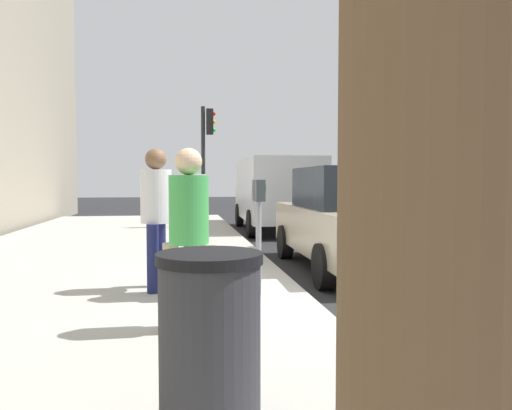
{
  "coord_description": "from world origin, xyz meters",
  "views": [
    {
      "loc": [
        -6.2,
        1.6,
        1.56
      ],
      "look_at": [
        0.01,
        0.63,
        1.24
      ],
      "focal_mm": 35.15,
      "sensor_mm": 36.0,
      "label": 1
    }
  ],
  "objects_px": {
    "parked_van_far": "(276,190)",
    "traffic_signal": "(207,146)",
    "parked_sedan_near": "(352,219)",
    "trash_bin": "(210,343)",
    "parking_officer": "(156,206)",
    "pedestrian_bystander": "(189,224)",
    "pedestrian_at_meter": "(190,213)",
    "parking_meter": "(259,212)"
  },
  "relations": [
    {
      "from": "pedestrian_bystander",
      "to": "parked_sedan_near",
      "type": "height_order",
      "value": "pedestrian_bystander"
    },
    {
      "from": "pedestrian_at_meter",
      "to": "trash_bin",
      "type": "height_order",
      "value": "pedestrian_at_meter"
    },
    {
      "from": "parking_meter",
      "to": "pedestrian_bystander",
      "type": "relative_size",
      "value": 0.83
    },
    {
      "from": "pedestrian_bystander",
      "to": "traffic_signal",
      "type": "distance_m",
      "value": 10.53
    },
    {
      "from": "parked_van_far",
      "to": "traffic_signal",
      "type": "bearing_deg",
      "value": 85.93
    },
    {
      "from": "parked_van_far",
      "to": "pedestrian_at_meter",
      "type": "bearing_deg",
      "value": 162.53
    },
    {
      "from": "parking_meter",
      "to": "trash_bin",
      "type": "bearing_deg",
      "value": 166.26
    },
    {
      "from": "parking_meter",
      "to": "traffic_signal",
      "type": "xyz_separation_m",
      "value": [
        9.09,
        0.11,
        1.41
      ]
    },
    {
      "from": "parked_van_far",
      "to": "parking_officer",
      "type": "bearing_deg",
      "value": 159.18
    },
    {
      "from": "pedestrian_bystander",
      "to": "parking_officer",
      "type": "distance_m",
      "value": 1.83
    },
    {
      "from": "parked_sedan_near",
      "to": "trash_bin",
      "type": "bearing_deg",
      "value": 153.02
    },
    {
      "from": "pedestrian_at_meter",
      "to": "traffic_signal",
      "type": "xyz_separation_m",
      "value": [
        9.05,
        -0.72,
        1.41
      ]
    },
    {
      "from": "parked_van_far",
      "to": "traffic_signal",
      "type": "height_order",
      "value": "traffic_signal"
    },
    {
      "from": "pedestrian_at_meter",
      "to": "parking_officer",
      "type": "xyz_separation_m",
      "value": [
        0.43,
        0.42,
        0.06
      ]
    },
    {
      "from": "pedestrian_at_meter",
      "to": "parked_van_far",
      "type": "distance_m",
      "value": 9.33
    },
    {
      "from": "parked_sedan_near",
      "to": "traffic_signal",
      "type": "relative_size",
      "value": 1.23
    },
    {
      "from": "parked_sedan_near",
      "to": "trash_bin",
      "type": "height_order",
      "value": "parked_sedan_near"
    },
    {
      "from": "parking_officer",
      "to": "parked_van_far",
      "type": "distance_m",
      "value": 9.06
    },
    {
      "from": "pedestrian_at_meter",
      "to": "parked_van_far",
      "type": "height_order",
      "value": "parked_van_far"
    },
    {
      "from": "pedestrian_bystander",
      "to": "parked_van_far",
      "type": "relative_size",
      "value": 0.32
    },
    {
      "from": "parking_officer",
      "to": "pedestrian_bystander",
      "type": "bearing_deg",
      "value": -66.88
    },
    {
      "from": "parked_sedan_near",
      "to": "parked_van_far",
      "type": "bearing_deg",
      "value": -0.01
    },
    {
      "from": "parking_meter",
      "to": "parked_sedan_near",
      "type": "distance_m",
      "value": 2.93
    },
    {
      "from": "traffic_signal",
      "to": "trash_bin",
      "type": "bearing_deg",
      "value": 176.8
    },
    {
      "from": "parking_meter",
      "to": "traffic_signal",
      "type": "relative_size",
      "value": 0.39
    },
    {
      "from": "traffic_signal",
      "to": "parking_officer",
      "type": "bearing_deg",
      "value": 172.49
    },
    {
      "from": "parking_officer",
      "to": "trash_bin",
      "type": "relative_size",
      "value": 1.79
    },
    {
      "from": "parking_meter",
      "to": "trash_bin",
      "type": "height_order",
      "value": "parking_meter"
    },
    {
      "from": "parked_van_far",
      "to": "trash_bin",
      "type": "bearing_deg",
      "value": 167.21
    },
    {
      "from": "parking_officer",
      "to": "parked_sedan_near",
      "type": "distance_m",
      "value": 3.65
    },
    {
      "from": "pedestrian_bystander",
      "to": "parking_officer",
      "type": "relative_size",
      "value": 0.94
    },
    {
      "from": "traffic_signal",
      "to": "trash_bin",
      "type": "xyz_separation_m",
      "value": [
        -12.38,
        0.69,
        -1.92
      ]
    },
    {
      "from": "parking_meter",
      "to": "traffic_signal",
      "type": "distance_m",
      "value": 9.2
    },
    {
      "from": "parking_officer",
      "to": "trash_bin",
      "type": "height_order",
      "value": "parking_officer"
    },
    {
      "from": "parking_officer",
      "to": "pedestrian_at_meter",
      "type": "bearing_deg",
      "value": -34.5
    },
    {
      "from": "parking_meter",
      "to": "parking_officer",
      "type": "xyz_separation_m",
      "value": [
        0.47,
        1.25,
        0.06
      ]
    },
    {
      "from": "parking_meter",
      "to": "parking_officer",
      "type": "bearing_deg",
      "value": 69.48
    },
    {
      "from": "parked_sedan_near",
      "to": "pedestrian_at_meter",
      "type": "bearing_deg",
      "value": 127.14
    },
    {
      "from": "parking_officer",
      "to": "parked_sedan_near",
      "type": "bearing_deg",
      "value": 38.96
    },
    {
      "from": "pedestrian_bystander",
      "to": "traffic_signal",
      "type": "relative_size",
      "value": 0.47
    },
    {
      "from": "parked_van_far",
      "to": "trash_bin",
      "type": "height_order",
      "value": "parked_van_far"
    },
    {
      "from": "parking_meter",
      "to": "parking_officer",
      "type": "height_order",
      "value": "parking_officer"
    }
  ]
}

